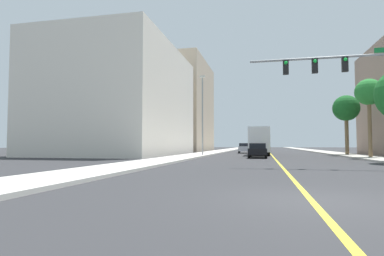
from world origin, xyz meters
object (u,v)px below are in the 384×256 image
Objects in this scene: palm_mid at (369,93)px; car_silver at (245,148)px; traffic_signal_mast at (362,78)px; delivery_truck at (259,141)px; car_black at (258,150)px; street_lamp at (203,111)px; palm_far at (346,109)px; car_white at (260,148)px.

palm_mid reaches higher than car_silver.
palm_mid is at bearing 71.64° from traffic_signal_mast.
delivery_truck is at bearing -78.11° from car_silver.
traffic_signal_mast reaches higher than car_black.
street_lamp reaches higher than delivery_truck.
palm_mid is 1.64× the size of car_black.
palm_far is at bearing 90.76° from palm_mid.
car_black is at bearing -24.35° from street_lamp.
palm_far is at bearing 19.81° from street_lamp.
palm_mid is 11.55m from car_black.
delivery_truck reaches higher than car_black.
traffic_signal_mast is 13.71m from palm_mid.
delivery_truck is at bearing 39.04° from street_lamp.
street_lamp is 1.21× the size of palm_mid.
street_lamp is 8.48m from delivery_truck.
car_white is (-5.90, 36.47, -4.28)m from traffic_signal_mast.
delivery_truck is at bearing -175.06° from palm_far.
palm_far reaches higher than car_white.
traffic_signal_mast is 1.06× the size of street_lamp.
car_silver is at bearing 147.25° from palm_far.
palm_far is at bearing -55.09° from car_white.
car_black is 16.54m from car_silver.
street_lamp is 16.35m from palm_mid.
car_white is 8.13m from car_silver.
palm_mid is 7.79m from palm_far.
palm_mid is at bearing -6.93° from street_lamp.
car_white is 1.01× the size of car_black.
palm_far is (-0.10, 7.77, -0.59)m from palm_mid.
car_black is at bearing 115.78° from traffic_signal_mast.
street_lamp is at bearing -108.17° from car_silver.
car_white is at bearing 99.19° from traffic_signal_mast.
car_white is 0.51× the size of delivery_truck.
palm_mid is 12.99m from delivery_truck.
car_silver is (-12.38, 15.66, -5.31)m from palm_mid.
palm_mid is 1.62× the size of car_white.
car_black is at bearing -90.90° from delivery_truck.
car_silver is (-2.18, -7.83, 0.00)m from car_white.
palm_far is 1.49× the size of car_silver.
palm_far is 1.56× the size of car_black.
traffic_signal_mast is at bearing -64.19° from car_black.
palm_far reaches higher than car_silver.
street_lamp is 0.99× the size of delivery_truck.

